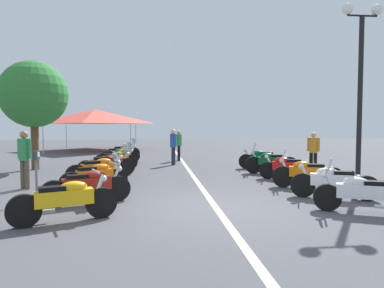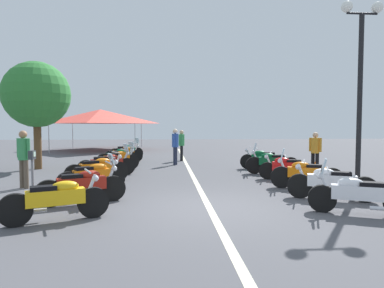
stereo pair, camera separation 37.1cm
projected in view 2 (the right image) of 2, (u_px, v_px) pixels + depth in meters
The scene contains 26 objects.
ground_plane at pixel (210, 208), 7.75m from camera, with size 80.00×80.00×0.00m, color #4C4C51.
lane_centre_stripe at pixel (191, 172), 13.79m from camera, with size 27.99×0.16×0.01m, color beige.
motorcycle_left_row_0 at pixel (57, 199), 6.63m from camera, with size 0.99×1.97×1.00m.
motorcycle_left_row_1 at pixel (83, 185), 8.17m from camera, with size 1.01×2.03×1.21m.
motorcycle_left_row_2 at pixel (93, 176), 9.71m from camera, with size 1.12×1.80×1.00m.
motorcycle_left_row_3 at pixel (98, 169), 11.17m from camera, with size 1.26×1.92×1.02m.
motorcycle_left_row_4 at pixel (108, 164), 12.65m from camera, with size 1.15×2.03×1.22m.
motorcycle_left_row_5 at pixel (118, 159), 14.34m from camera, with size 1.26×1.79×1.21m.
motorcycle_left_row_6 at pixel (118, 156), 15.88m from camera, with size 1.32×1.77×1.00m.
motorcycle_left_row_7 at pixel (124, 154), 17.51m from camera, with size 0.97×1.93×1.00m.
motorcycle_left_row_8 at pixel (127, 151), 19.00m from camera, with size 1.19×1.83×1.22m.
motorcycle_right_row_0 at pixel (358, 194), 7.15m from camera, with size 1.05×1.97×1.19m.
motorcycle_right_row_1 at pixel (331, 182), 8.59m from camera, with size 1.05×2.07×1.00m.
motorcycle_right_row_2 at pixel (306, 173), 10.09m from camera, with size 0.94×2.06×1.22m.
motorcycle_right_row_3 at pixel (287, 167), 11.75m from camera, with size 0.96×1.88×0.99m.
motorcycle_right_row_4 at pixel (272, 162), 13.22m from camera, with size 0.76×2.09×1.23m.
motorcycle_right_row_5 at pixel (263, 159), 14.71m from camera, with size 0.83×2.05×1.01m.
street_lamp_twin_globe at pixel (361, 65), 9.60m from camera, with size 0.32×1.22×5.44m.
parking_meter at pixel (32, 166), 8.35m from camera, with size 0.19×0.14×1.29m.
traffic_cone_0 at pixel (315, 169), 12.40m from camera, with size 0.36×0.36×0.61m.
bystander_0 at pixel (24, 154), 10.16m from camera, with size 0.32×0.48×1.76m.
bystander_1 at pixel (315, 149), 13.36m from camera, with size 0.44×0.36×1.65m.
bystander_2 at pixel (175, 144), 16.28m from camera, with size 0.50×0.32×1.76m.
bystander_3 at pixel (182, 143), 18.26m from camera, with size 0.53×0.32×1.67m.
roadside_tree_0 at pixel (37, 95), 14.65m from camera, with size 2.87×2.87×4.71m.
event_tent at pixel (100, 116), 26.35m from camera, with size 6.59×6.59×3.20m.
Camera 2 is at (-7.60, 0.98, 1.90)m, focal length 31.37 mm.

